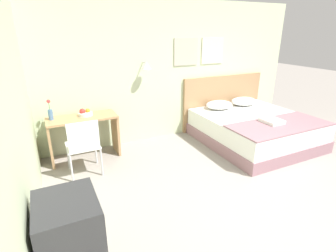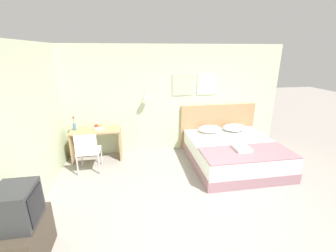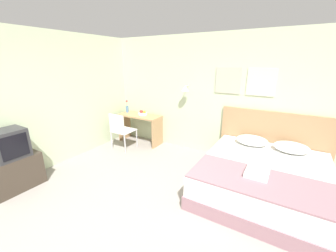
% 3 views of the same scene
% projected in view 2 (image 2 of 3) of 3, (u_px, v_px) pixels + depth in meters
% --- Properties ---
extents(ground_plane, '(24.00, 24.00, 0.00)m').
position_uv_depth(ground_plane, '(203.00, 233.00, 3.24)').
color(ground_plane, gray).
extents(wall_back, '(5.83, 0.31, 2.65)m').
position_uv_depth(wall_back, '(169.00, 100.00, 5.61)').
color(wall_back, beige).
rests_on(wall_back, ground_plane).
extents(bed, '(1.90, 2.03, 0.54)m').
position_uv_depth(bed, '(233.00, 153.00, 5.13)').
color(bed, gray).
rests_on(bed, ground_plane).
extents(headboard, '(2.02, 0.06, 1.17)m').
position_uv_depth(headboard, '(217.00, 126.00, 6.01)').
color(headboard, '#A87F56').
rests_on(headboard, ground_plane).
extents(pillow_left, '(0.58, 0.47, 0.16)m').
position_uv_depth(pillow_left, '(210.00, 129.00, 5.65)').
color(pillow_left, white).
rests_on(pillow_left, bed).
extents(pillow_right, '(0.58, 0.47, 0.16)m').
position_uv_depth(pillow_right, '(234.00, 128.00, 5.75)').
color(pillow_right, white).
rests_on(pillow_right, bed).
extents(throw_blanket, '(1.84, 0.81, 0.02)m').
position_uv_depth(throw_blanket, '(248.00, 153.00, 4.49)').
color(throw_blanket, gray).
rests_on(throw_blanket, bed).
extents(folded_towel_near_foot, '(0.30, 0.36, 0.06)m').
position_uv_depth(folded_towel_near_foot, '(242.00, 148.00, 4.60)').
color(folded_towel_near_foot, white).
rests_on(folded_towel_near_foot, throw_blanket).
extents(desk, '(1.13, 0.49, 0.75)m').
position_uv_depth(desk, '(96.00, 139.00, 5.29)').
color(desk, '#A87F56').
rests_on(desk, ground_plane).
extents(desk_chair, '(0.47, 0.47, 0.90)m').
position_uv_depth(desk_chair, '(88.00, 149.00, 4.69)').
color(desk_chair, white).
rests_on(desk_chair, ground_plane).
extents(fruit_bowl, '(0.23, 0.23, 0.13)m').
position_uv_depth(fruit_bowl, '(98.00, 127.00, 5.25)').
color(fruit_bowl, silver).
rests_on(fruit_bowl, desk).
extents(flower_vase, '(0.07, 0.07, 0.34)m').
position_uv_depth(flower_vase, '(74.00, 125.00, 5.16)').
color(flower_vase, '#4C7099').
rests_on(flower_vase, desk).
extents(tv_stand, '(0.43, 0.74, 0.57)m').
position_uv_depth(tv_stand, '(26.00, 242.00, 2.72)').
color(tv_stand, '#3D3328').
rests_on(tv_stand, ground_plane).
extents(television, '(0.42, 0.48, 0.48)m').
position_uv_depth(television, '(17.00, 206.00, 2.56)').
color(television, '#2D2D30').
rests_on(television, tv_stand).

